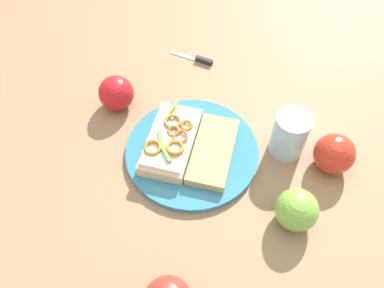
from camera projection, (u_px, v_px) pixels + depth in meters
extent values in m
plane|color=#97724E|center=(192.00, 153.00, 0.83)|extent=(2.00, 2.00, 0.00)
cylinder|color=teal|center=(192.00, 151.00, 0.83)|extent=(0.28, 0.28, 0.01)
cube|color=beige|center=(171.00, 141.00, 0.82)|extent=(0.18, 0.20, 0.03)
cube|color=beige|center=(171.00, 136.00, 0.80)|extent=(0.16, 0.19, 0.01)
torus|color=#AC6E30|center=(174.00, 131.00, 0.80)|extent=(0.04, 0.04, 0.02)
torus|color=#C46737|center=(180.00, 137.00, 0.79)|extent=(0.04, 0.04, 0.01)
torus|color=#C27C25|center=(153.00, 148.00, 0.78)|extent=(0.04, 0.04, 0.01)
torus|color=#C67622|center=(187.00, 126.00, 0.81)|extent=(0.03, 0.03, 0.01)
torus|color=#BF6E33|center=(172.00, 122.00, 0.81)|extent=(0.04, 0.04, 0.01)
torus|color=#BD7121|center=(175.00, 148.00, 0.77)|extent=(0.04, 0.04, 0.01)
cube|color=#89B33B|center=(171.00, 111.00, 0.83)|extent=(0.02, 0.05, 0.01)
cube|color=#6CAC48|center=(166.00, 154.00, 0.77)|extent=(0.04, 0.02, 0.01)
cube|color=#70B13B|center=(161.00, 140.00, 0.79)|extent=(0.04, 0.03, 0.01)
cube|color=#87B73D|center=(174.00, 113.00, 0.83)|extent=(0.02, 0.03, 0.01)
cube|color=tan|center=(213.00, 151.00, 0.81)|extent=(0.16, 0.19, 0.02)
sphere|color=#7BB63D|center=(297.00, 210.00, 0.71)|extent=(0.08, 0.08, 0.08)
sphere|color=red|center=(334.00, 154.00, 0.78)|extent=(0.09, 0.09, 0.08)
sphere|color=red|center=(116.00, 93.00, 0.88)|extent=(0.10, 0.10, 0.08)
cylinder|color=silver|center=(289.00, 134.00, 0.80)|extent=(0.07, 0.07, 0.10)
cube|color=silver|center=(183.00, 56.00, 1.01)|extent=(0.07, 0.04, 0.00)
cube|color=#2A292A|center=(204.00, 61.00, 0.99)|extent=(0.05, 0.03, 0.01)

